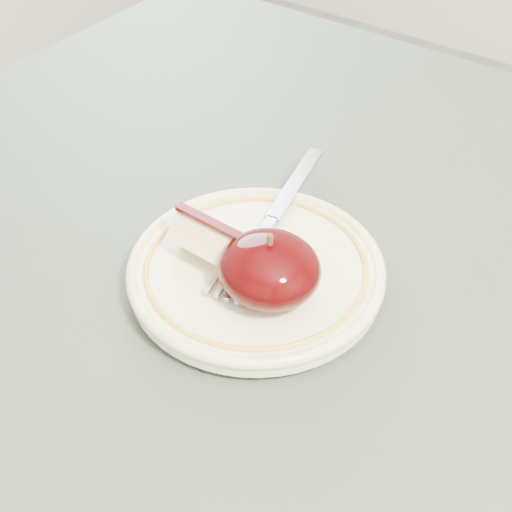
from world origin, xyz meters
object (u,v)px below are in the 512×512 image
Objects in this scene: plate at (256,270)px; apple_half at (269,269)px; fork at (272,220)px; table at (267,391)px.

plate is 0.04m from apple_half.
plate is at bearing -171.21° from fork.
fork is at bearing 123.53° from apple_half.
apple_half reaches higher than plate.
plate is at bearing 141.17° from table.
apple_half is at bearing -159.21° from fork.
apple_half is at bearing 121.65° from table.
apple_half is (-0.00, 0.00, 0.13)m from table.
fork reaches higher than plate.
apple_half is 0.37× the size of fork.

